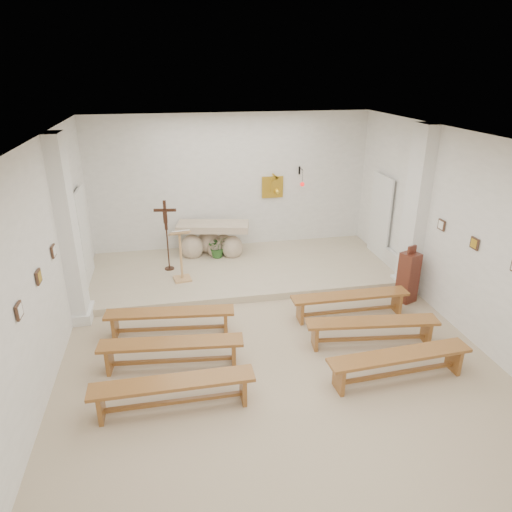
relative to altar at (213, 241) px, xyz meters
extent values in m
cube|color=tan|center=(0.58, -4.41, -0.49)|extent=(7.00, 10.00, 0.00)
cube|color=white|center=(-2.91, -4.41, 1.26)|extent=(0.02, 10.00, 3.50)
cube|color=white|center=(4.07, -4.41, 1.26)|extent=(0.02, 10.00, 3.50)
cube|color=white|center=(0.58, 0.58, 1.26)|extent=(7.00, 0.02, 3.50)
cube|color=silver|center=(0.58, -4.41, 3.00)|extent=(7.00, 10.00, 0.02)
cube|color=#C1B194|center=(0.58, -0.91, -0.42)|extent=(6.98, 3.00, 0.15)
cube|color=white|center=(-2.79, -2.41, 1.26)|extent=(0.26, 0.55, 3.50)
cube|color=white|center=(3.95, -2.41, 1.26)|extent=(0.26, 0.55, 3.50)
cube|color=gold|center=(1.63, 0.55, 1.16)|extent=(0.55, 0.04, 0.55)
cube|color=black|center=(2.33, 0.56, 1.56)|extent=(0.04, 0.02, 0.20)
cylinder|color=black|center=(2.33, 0.41, 1.63)|extent=(0.02, 0.30, 0.02)
cylinder|color=black|center=(2.33, 0.26, 1.46)|extent=(0.01, 0.01, 0.34)
sphere|color=red|center=(2.33, 0.26, 1.27)|extent=(0.11, 0.11, 0.11)
cube|color=#462D1F|center=(-2.89, -5.21, 1.23)|extent=(0.03, 0.20, 0.20)
cube|color=#462D1F|center=(-2.89, -4.21, 1.23)|extent=(0.03, 0.20, 0.20)
cube|color=#462D1F|center=(-2.89, -3.21, 1.23)|extent=(0.03, 0.20, 0.20)
cube|color=#462D1F|center=(4.05, -4.21, 1.23)|extent=(0.03, 0.20, 0.20)
cube|color=#462D1F|center=(4.05, -3.21, 1.23)|extent=(0.03, 0.20, 0.20)
cube|color=silver|center=(-2.85, -1.71, -0.22)|extent=(0.10, 0.85, 0.52)
cube|color=silver|center=(4.01, -1.71, -0.22)|extent=(0.10, 0.85, 0.52)
ellipsoid|color=beige|center=(-0.51, -0.04, -0.10)|extent=(0.56, 0.48, 0.64)
ellipsoid|color=beige|center=(0.46, -0.21, -0.12)|extent=(0.52, 0.45, 0.60)
ellipsoid|color=beige|center=(-0.08, 0.19, -0.09)|extent=(0.60, 0.51, 0.56)
ellipsoid|color=beige|center=(0.28, 0.08, -0.14)|extent=(0.49, 0.41, 0.52)
ellipsoid|color=beige|center=(0.06, -0.06, -0.17)|extent=(0.41, 0.35, 0.49)
cube|color=beige|center=(0.02, -0.01, 0.39)|extent=(1.83, 1.01, 0.17)
cube|color=tan|center=(-0.82, -1.35, -0.32)|extent=(0.41, 0.41, 0.04)
cylinder|color=tan|center=(-0.82, -1.35, 0.18)|extent=(0.05, 0.05, 1.04)
cube|color=tan|center=(-0.82, -1.37, 0.75)|extent=(0.48, 0.37, 0.17)
cube|color=white|center=(-0.81, -1.41, 0.80)|extent=(0.41, 0.30, 0.13)
cylinder|color=#3B1D12|center=(-1.09, -0.71, -0.33)|extent=(0.22, 0.22, 0.03)
cylinder|color=#3B1D12|center=(-1.09, -0.71, 0.15)|extent=(0.03, 0.03, 0.99)
cube|color=#3B1D12|center=(-1.09, -0.71, 0.96)|extent=(0.07, 0.05, 0.67)
cube|color=#3B1D12|center=(-1.09, -0.71, 1.08)|extent=(0.50, 0.12, 0.06)
cube|color=#3B1D12|center=(-1.09, -0.74, 0.93)|extent=(0.09, 0.05, 0.29)
imported|color=#2C5C24|center=(0.10, -0.21, -0.07)|extent=(0.57, 0.52, 0.55)
cube|color=#582619|center=(3.68, -2.92, 0.03)|extent=(0.42, 0.42, 1.05)
cube|color=#582619|center=(3.68, -2.92, 0.63)|extent=(0.21, 0.12, 0.17)
cube|color=brown|center=(-1.11, -3.33, -0.04)|extent=(2.30, 0.61, 0.05)
cube|color=brown|center=(-2.09, -3.22, -0.28)|extent=(0.10, 0.34, 0.43)
cube|color=brown|center=(-0.14, -3.43, -0.28)|extent=(0.10, 0.34, 0.43)
cube|color=brown|center=(-1.11, -3.33, -0.37)|extent=(1.91, 0.27, 0.05)
cube|color=brown|center=(2.28, -3.33, -0.04)|extent=(2.28, 0.38, 0.05)
cube|color=brown|center=(1.30, -3.32, -0.28)|extent=(0.06, 0.33, 0.43)
cube|color=brown|center=(3.26, -3.33, -0.28)|extent=(0.06, 0.33, 0.43)
cube|color=brown|center=(2.28, -3.33, -0.37)|extent=(1.91, 0.08, 0.05)
cube|color=brown|center=(-1.11, -4.32, -0.04)|extent=(2.30, 0.59, 0.05)
cube|color=brown|center=(-2.09, -4.22, -0.28)|extent=(0.10, 0.34, 0.43)
cube|color=brown|center=(-0.14, -4.42, -0.28)|extent=(0.10, 0.34, 0.43)
cube|color=brown|center=(-1.11, -4.32, -0.37)|extent=(1.91, 0.26, 0.05)
cube|color=brown|center=(2.28, -4.32, -0.04)|extent=(2.30, 0.63, 0.05)
cube|color=brown|center=(1.31, -4.20, -0.28)|extent=(0.10, 0.34, 0.43)
cube|color=brown|center=(3.26, -4.44, -0.28)|extent=(0.10, 0.34, 0.43)
cube|color=brown|center=(2.28, -4.32, -0.37)|extent=(1.91, 0.29, 0.05)
cube|color=brown|center=(-1.11, -5.31, -0.04)|extent=(2.28, 0.37, 0.05)
cube|color=brown|center=(-2.10, -5.32, -0.28)|extent=(0.06, 0.33, 0.43)
cube|color=brown|center=(-0.13, -5.31, -0.28)|extent=(0.06, 0.33, 0.43)
cube|color=brown|center=(-1.11, -5.31, -0.37)|extent=(1.91, 0.07, 0.05)
cube|color=brown|center=(2.28, -5.31, -0.04)|extent=(2.29, 0.49, 0.05)
cube|color=brown|center=(1.30, -5.37, -0.28)|extent=(0.08, 0.33, 0.43)
cube|color=brown|center=(3.26, -5.26, -0.28)|extent=(0.08, 0.33, 0.43)
cube|color=brown|center=(2.28, -5.31, -0.37)|extent=(1.91, 0.17, 0.05)
camera|label=1|loc=(-0.97, -10.58, 3.99)|focal=32.00mm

